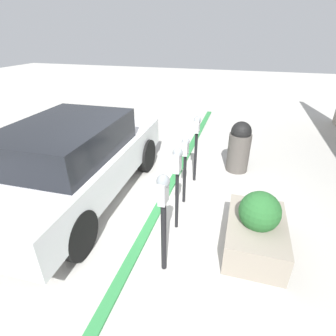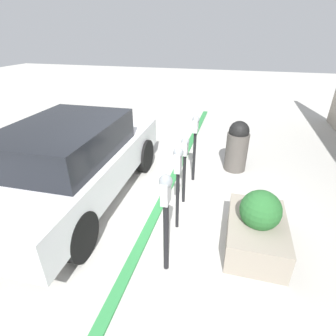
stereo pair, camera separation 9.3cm
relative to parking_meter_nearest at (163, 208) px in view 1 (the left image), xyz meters
The scene contains 9 objects.
ground_plane 1.68m from the parking_meter_nearest, 18.23° to the left, with size 40.00×40.00×0.00m, color beige.
curb_strip 1.69m from the parking_meter_nearest, 21.44° to the left, with size 13.54×0.16×0.04m.
parking_meter_nearest is the anchor object (origin of this frame).
parking_meter_second 0.89m from the parking_meter_nearest, ahead, with size 0.18×0.15×1.46m.
parking_meter_middle 1.65m from the parking_meter_nearest, ahead, with size 0.16×0.14×1.33m.
parking_meter_fourth 2.52m from the parking_meter_nearest, ahead, with size 0.17×0.15×1.46m.
planter_box 1.57m from the parking_meter_nearest, 57.88° to the right, with size 1.31×0.84×0.97m.
parked_car_front 2.46m from the parking_meter_nearest, 59.42° to the left, with size 4.55×1.95×1.58m.
trash_bin 3.41m from the parking_meter_nearest, 14.02° to the right, with size 0.50×0.50×1.19m.
Camera 1 is at (-3.77, -1.19, 2.97)m, focal length 28.00 mm.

